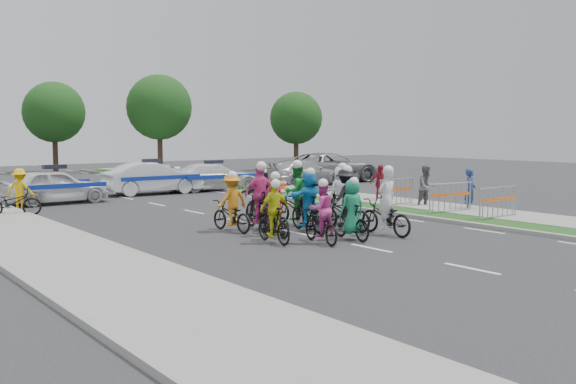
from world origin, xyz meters
TOP-DOWN VIEW (x-y plane):
  - ground at (0.00, 0.00)m, footprint 90.00×90.00m
  - curb_right at (5.10, 5.00)m, footprint 0.20×60.00m
  - grass_strip at (5.80, 5.00)m, footprint 1.20×60.00m
  - sidewalk_right at (7.60, 5.00)m, footprint 2.40×60.00m
  - sidewalk_left at (-6.50, 5.00)m, footprint 3.00×60.00m
  - rider_0 at (1.78, 1.23)m, footprint 0.73×1.94m
  - rider_1 at (0.48, 1.23)m, footprint 0.76×1.66m
  - rider_2 at (-0.51, 1.32)m, footprint 0.89×1.74m
  - rider_3 at (-1.48, 2.07)m, footprint 0.87×1.63m
  - rider_4 at (1.47, 2.57)m, footprint 1.13×1.94m
  - rider_5 at (0.46, 3.02)m, footprint 1.52×1.82m
  - rider_6 at (-0.80, 3.02)m, footprint 0.87×1.84m
  - rider_7 at (2.24, 3.62)m, footprint 0.89×1.90m
  - rider_8 at (0.92, 4.23)m, footprint 0.87×2.02m
  - rider_9 at (-0.41, 4.24)m, footprint 1.07×1.99m
  - rider_10 at (-1.33, 4.37)m, footprint 1.02×1.77m
  - rider_11 at (0.49, 5.43)m, footprint 1.40×1.68m
  - police_car_0 at (-3.10, 14.72)m, footprint 4.13×1.69m
  - police_car_1 at (1.74, 15.99)m, footprint 4.55×1.83m
  - police_car_2 at (4.92, 15.85)m, footprint 4.80×2.52m
  - civilian_sedan at (10.28, 15.45)m, footprint 4.63×1.93m
  - civilian_suv at (12.88, 16.38)m, footprint 6.30×3.46m
  - spectator_0 at (8.01, 3.06)m, footprint 0.67×0.57m
  - spectator_1 at (7.53, 4.66)m, footprint 0.89×0.74m
  - spectator_2 at (7.78, 7.36)m, footprint 0.96×0.59m
  - marshal_hiviz at (-4.85, 13.16)m, footprint 1.15×1.05m
  - barrier_0 at (6.70, 0.99)m, footprint 2.00×0.50m
  - barrier_1 at (6.70, 2.90)m, footprint 2.05×0.73m
  - barrier_2 at (6.70, 5.41)m, footprint 2.04×0.68m
  - cone_0 at (4.10, 7.88)m, footprint 0.40×0.40m
  - cone_1 at (7.19, 13.20)m, footprint 0.40×0.40m
  - parked_bike at (-5.50, 11.66)m, footprint 1.95×1.08m
  - tree_1 at (9.00, 30.00)m, footprint 4.55×4.55m
  - tree_2 at (18.00, 26.00)m, footprint 3.85×3.85m
  - tree_4 at (3.00, 34.00)m, footprint 4.20×4.20m

SIDE VIEW (x-z plane):
  - ground at x=0.00m, z-range 0.00..0.00m
  - grass_strip at x=5.80m, z-range 0.00..0.11m
  - curb_right at x=5.10m, z-range 0.00..0.12m
  - sidewalk_right at x=7.60m, z-range 0.00..0.13m
  - sidewalk_left at x=-6.50m, z-range 0.00..0.13m
  - cone_0 at x=4.10m, z-range -0.01..0.69m
  - cone_1 at x=7.19m, z-range -0.01..0.69m
  - parked_bike at x=-5.50m, z-range 0.00..0.97m
  - barrier_0 at x=6.70m, z-range 0.00..1.12m
  - barrier_1 at x=6.70m, z-range 0.00..1.12m
  - barrier_2 at x=6.70m, z-range 0.00..1.12m
  - rider_6 at x=-0.80m, z-range -0.30..1.50m
  - rider_2 at x=-0.51m, z-range -0.21..1.48m
  - rider_0 at x=1.78m, z-range -0.33..1.63m
  - rider_3 at x=-1.48m, z-range -0.19..1.49m
  - police_car_2 at x=4.92m, z-range 0.00..1.33m
  - rider_1 at x=0.48m, z-range -0.18..1.52m
  - civilian_sedan at x=10.28m, z-range 0.00..1.34m
  - rider_10 at x=-1.33m, z-range -0.19..1.57m
  - police_car_0 at x=-3.10m, z-range 0.00..1.40m
  - police_car_1 at x=1.74m, z-range 0.00..1.47m
  - rider_4 at x=1.47m, z-range -0.22..1.70m
  - rider_11 at x=0.49m, z-range -0.13..1.63m
  - rider_7 at x=2.24m, z-range -0.22..1.71m
  - rider_8 at x=0.92m, z-range -0.27..1.76m
  - spectator_2 at x=7.78m, z-range 0.00..1.53m
  - rider_9 at x=-0.41m, z-range -0.24..1.79m
  - marshal_hiviz at x=-4.85m, z-range 0.00..1.55m
  - spectator_0 at x=8.01m, z-range 0.00..1.56m
  - rider_5 at x=0.46m, z-range -0.15..1.72m
  - spectator_1 at x=7.53m, z-range 0.00..1.63m
  - civilian_suv at x=12.88m, z-range 0.00..1.67m
  - tree_2 at x=18.00m, z-range 0.95..6.72m
  - tree_4 at x=3.00m, z-range 1.04..7.34m
  - tree_1 at x=9.00m, z-range 1.12..7.95m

